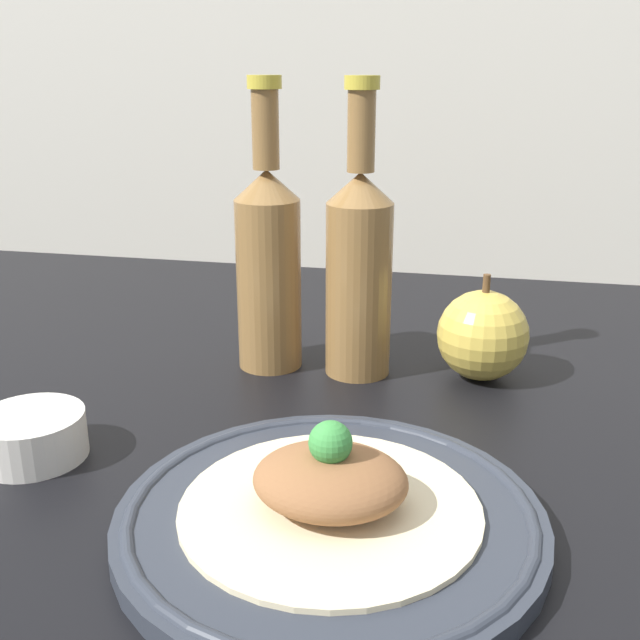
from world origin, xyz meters
TOP-DOWN VIEW (x-y plane):
  - ground_plane at (0.00, 0.00)cm, footprint 180.00×110.00cm
  - plate at (8.26, -12.97)cm, footprint 28.09×28.09cm
  - plated_food at (8.26, -12.97)cm, footprint 19.71×19.71cm
  - cider_bottle_left at (-3.23, 13.84)cm, footprint 6.34×6.34cm
  - cider_bottle_right at (5.69, 13.84)cm, footprint 6.34×6.34cm
  - apple at (17.62, 14.81)cm, footprint 8.72×8.72cm
  - dipping_bowl at (-16.13, -8.27)cm, footprint 8.24×8.24cm

SIDE VIEW (x-z plane):
  - ground_plane at x=0.00cm, z-range -4.00..0.00cm
  - plate at x=8.26cm, z-range 0.05..1.79cm
  - dipping_bowl at x=-16.13cm, z-range 0.00..3.58cm
  - plated_food at x=8.26cm, z-range 0.00..6.35cm
  - apple at x=17.62cm, z-range -0.83..9.56cm
  - cider_bottle_left at x=-3.23cm, z-range -3.21..24.80cm
  - cider_bottle_right at x=5.69cm, z-range -3.21..24.80cm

